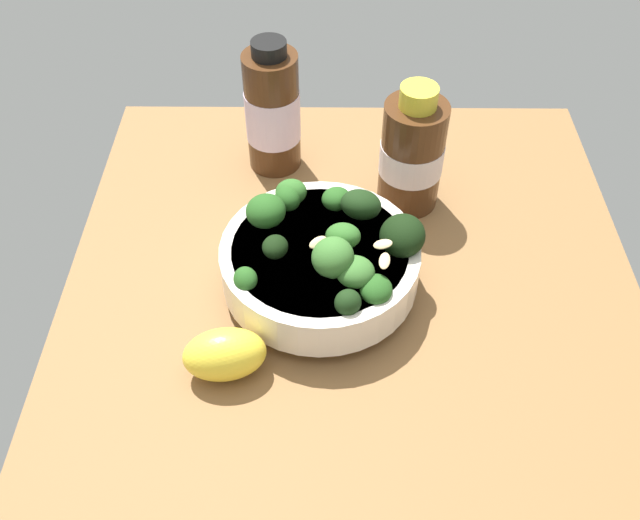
% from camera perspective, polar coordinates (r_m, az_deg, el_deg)
% --- Properties ---
extents(ground_plane, '(0.58, 0.58, 0.03)m').
position_cam_1_polar(ground_plane, '(0.73, 2.54, -1.83)').
color(ground_plane, brown).
extents(bowl_of_broccoli, '(0.21, 0.19, 0.11)m').
position_cam_1_polar(bowl_of_broccoli, '(0.68, 0.23, 0.14)').
color(bowl_of_broccoli, silver).
rests_on(bowl_of_broccoli, ground_plane).
extents(lemon_wedge, '(0.08, 0.06, 0.05)m').
position_cam_1_polar(lemon_wedge, '(0.63, -7.83, -7.69)').
color(lemon_wedge, yellow).
rests_on(lemon_wedge, ground_plane).
extents(bottle_tall, '(0.07, 0.07, 0.15)m').
position_cam_1_polar(bottle_tall, '(0.76, 7.54, 8.63)').
color(bottle_tall, '#472814').
rests_on(bottle_tall, ground_plane).
extents(bottle_short, '(0.06, 0.06, 0.16)m').
position_cam_1_polar(bottle_short, '(0.81, -3.91, 12.07)').
color(bottle_short, '#472814').
rests_on(bottle_short, ground_plane).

